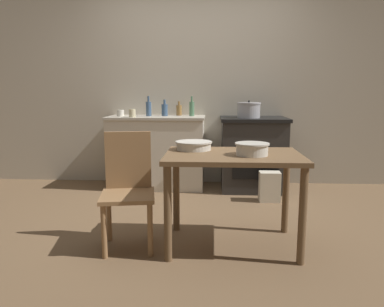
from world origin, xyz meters
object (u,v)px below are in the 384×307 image
work_table (233,168)px  cup_center_right (121,113)px  flour_sack (270,187)px  mixing_bowl_small (252,148)px  stock_pot (249,110)px  chair (128,187)px  mixing_bowl_large (194,145)px  cup_center (132,113)px  stove (253,153)px  bottle_center_left (179,110)px  bottle_mid_left (192,108)px  bottle_far_left (165,110)px  bottle_left (149,108)px

work_table → cup_center_right: size_ratio=12.18×
flour_sack → mixing_bowl_small: mixing_bowl_small is taller
work_table → stock_pot: bearing=81.0°
chair → mixing_bowl_large: bearing=12.5°
flour_sack → mixing_bowl_small: (-0.33, -1.27, 0.62)m
mixing_bowl_large → cup_center: cup_center is taller
stove → work_table: 1.78m
mixing_bowl_large → bottle_center_left: bottle_center_left is taller
stock_pot → bottle_center_left: 0.91m
stock_pot → chair: bearing=-122.2°
mixing_bowl_large → cup_center_right: size_ratio=3.52×
flour_sack → cup_center: (-1.58, 0.39, 0.77)m
bottle_mid_left → stock_pot: bearing=-14.8°
cup_center_right → work_table: bearing=-53.6°
mixing_bowl_small → bottle_far_left: bearing=115.1°
mixing_bowl_small → bottle_left: 2.17m
bottle_center_left → cup_center_right: (-0.70, -0.21, -0.03)m
bottle_left → mixing_bowl_large: bearing=-68.4°
stove → cup_center_right: cup_center_right is taller
mixing_bowl_large → bottle_left: bottle_left is taller
mixing_bowl_large → stove: bearing=67.7°
chair → bottle_center_left: (0.21, 2.00, 0.49)m
work_table → mixing_bowl_small: (0.13, -0.06, 0.16)m
flour_sack → bottle_far_left: bearing=152.8°
bottle_mid_left → cup_center: (-0.69, -0.25, -0.05)m
bottle_left → cup_center: size_ratio=2.56×
bottle_mid_left → cup_center: size_ratio=2.54×
bottle_left → cup_center_right: (-0.34, -0.05, -0.06)m
cup_center → cup_center_right: 0.24m
mixing_bowl_large → bottle_mid_left: 1.69m
bottle_center_left → chair: bearing=-96.1°
mixing_bowl_large → bottle_far_left: bottle_far_left is taller
cup_center → cup_center_right: bearing=138.9°
cup_center → mixing_bowl_small: bearing=-53.1°
work_table → bottle_mid_left: 1.93m
stove → chair: 2.10m
chair → bottle_mid_left: 1.99m
flour_sack → stock_pot: size_ratio=1.17×
mixing_bowl_large → bottle_left: bearing=111.6°
work_table → flour_sack: 1.38m
cup_center → cup_center_right: (-0.18, 0.16, -0.01)m
mixing_bowl_large → bottle_far_left: bearing=105.1°
bottle_left → bottle_mid_left: bottle_left is taller
stove → mixing_bowl_small: (-0.20, -1.80, 0.34)m
bottle_center_left → bottle_mid_left: bearing=-35.1°
mixing_bowl_small → bottle_mid_left: 2.00m
bottle_center_left → mixing_bowl_large: bearing=-81.0°
stove → mixing_bowl_large: bearing=-112.3°
work_table → chair: (-0.81, -0.03, -0.15)m
work_table → bottle_center_left: bearing=106.7°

